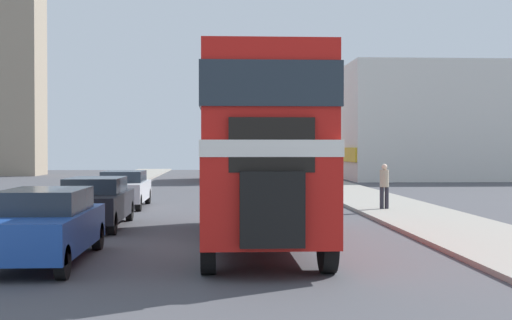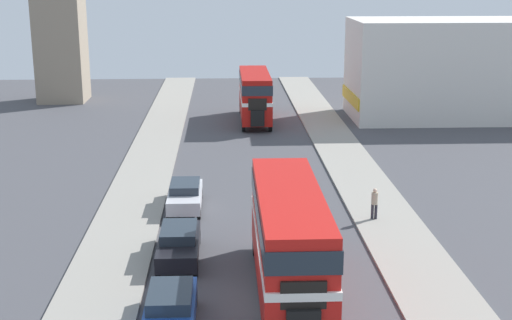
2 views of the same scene
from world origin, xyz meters
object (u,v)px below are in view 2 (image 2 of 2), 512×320
(bus_distant, at_px, (255,93))
(car_parked_far, at_px, (185,195))
(double_decker_bus, at_px, (289,234))
(car_parked_mid, at_px, (179,243))
(car_parked_near, at_px, (170,310))
(pedestrian_walking, at_px, (375,202))

(bus_distant, distance_m, car_parked_far, 23.28)
(double_decker_bus, xyz_separation_m, car_parked_mid, (-4.60, 3.83, -1.82))
(double_decker_bus, distance_m, bus_distant, 33.66)
(car_parked_far, bearing_deg, car_parked_near, -89.37)
(car_parked_near, height_order, pedestrian_walking, pedestrian_walking)
(bus_distant, relative_size, car_parked_far, 2.18)
(double_decker_bus, bearing_deg, pedestrian_walking, 58.26)
(car_parked_mid, relative_size, car_parked_far, 1.05)
(car_parked_far, xyz_separation_m, pedestrian_walking, (9.89, -2.53, 0.30))
(bus_distant, bearing_deg, car_parked_far, -101.98)
(car_parked_near, relative_size, pedestrian_walking, 2.83)
(car_parked_mid, distance_m, car_parked_far, 7.11)
(bus_distant, xyz_separation_m, car_parked_far, (-4.82, -22.71, -1.77))
(car_parked_mid, relative_size, pedestrian_walking, 2.83)
(car_parked_near, bearing_deg, bus_distant, 82.69)
(car_parked_near, xyz_separation_m, pedestrian_walking, (9.74, 11.15, 0.27))
(car_parked_near, bearing_deg, double_decker_bus, 31.07)
(car_parked_near, bearing_deg, car_parked_mid, 90.59)
(car_parked_mid, bearing_deg, car_parked_far, 90.66)
(bus_distant, xyz_separation_m, car_parked_mid, (-4.74, -29.82, -1.75))
(double_decker_bus, height_order, bus_distant, double_decker_bus)
(bus_distant, distance_m, car_parked_mid, 30.25)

